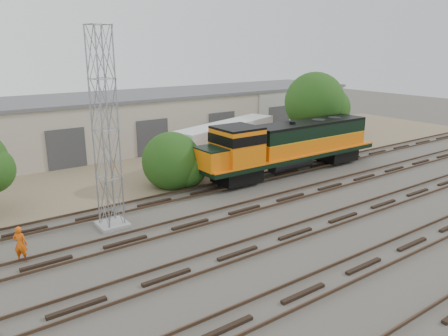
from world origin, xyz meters
TOP-DOWN VIEW (x-y plane):
  - ground at (0.00, 0.00)m, footprint 140.00×140.00m
  - dirt_strip at (0.00, 15.00)m, footprint 80.00×16.00m
  - tracks at (0.00, -3.00)m, footprint 80.00×20.40m
  - warehouse at (0.04, 22.98)m, footprint 58.40×10.40m
  - locomotive at (8.06, 6.00)m, footprint 17.20×3.02m
  - signal_tower at (-7.68, 4.08)m, footprint 1.63×1.63m
  - worker at (-12.85, 2.58)m, footprint 0.78×0.73m
  - semi_trailer at (6.06, 11.44)m, footprint 11.94×5.89m
  - dumpster_blue at (20.98, 16.86)m, footprint 1.62×1.52m
  - dumpster_red at (26.19, 17.21)m, footprint 1.54×1.45m
  - tree_mid at (-0.99, 8.41)m, footprint 4.54×4.32m
  - tree_east at (15.56, 9.89)m, footprint 5.99×5.70m

SIDE VIEW (x-z plane):
  - ground at x=0.00m, z-range 0.00..0.00m
  - dirt_strip at x=0.00m, z-range 0.00..0.02m
  - tracks at x=0.00m, z-range -0.06..0.22m
  - dumpster_red at x=26.19m, z-range 0.00..1.40m
  - dumpster_blue at x=20.98m, z-range 0.00..1.50m
  - worker at x=-12.85m, z-range 0.00..1.79m
  - tree_mid at x=-0.99m, z-range -0.37..3.96m
  - semi_trailer at x=6.06m, z-range 0.47..4.09m
  - locomotive at x=8.06m, z-range 0.31..4.44m
  - warehouse at x=0.04m, z-range 0.00..5.30m
  - tree_east at x=15.56m, z-range 0.85..8.55m
  - signal_tower at x=-7.68m, z-range -0.15..10.94m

